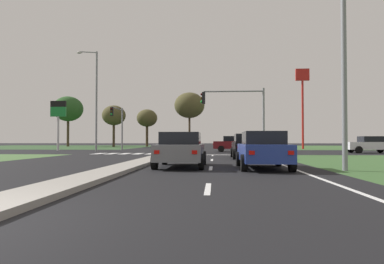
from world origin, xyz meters
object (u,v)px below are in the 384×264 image
Objects in this scene: street_lamp_second at (95,96)px; pedestrian_at_median at (187,140)px; car_white_fourth at (370,144)px; car_blue_fifth at (263,150)px; traffic_signal_near_right at (239,108)px; street_lamp_near at (339,51)px; fuel_price_totem at (58,114)px; car_maroon_second at (234,144)px; treeline_fourth at (189,105)px; fastfood_pole_sign at (302,90)px; treeline_near at (68,109)px; treeline_second at (114,116)px; treeline_third at (147,118)px; traffic_signal_far_left at (118,120)px; car_black_near at (247,146)px; car_grey_third at (181,149)px.

street_lamp_second reaches higher than pedestrian_at_median.
pedestrian_at_median is (-18.04, 15.62, 0.48)m from car_white_fourth.
traffic_signal_near_right is at bearing 89.85° from car_blue_fifth.
street_lamp_near is 1.43× the size of fuel_price_totem.
treeline_fourth is (-6.49, 26.47, 6.63)m from car_maroon_second.
fastfood_pole_sign is at bearing 16.19° from fuel_price_totem.
treeline_near is 10.36m from treeline_second.
treeline_second is (-5.51, 25.08, -0.17)m from street_lamp_second.
treeline_fourth is at bearing 6.08° from treeline_second.
treeline_third is at bearing 0.93° from treeline_near.
car_blue_fifth is at bearing -82.14° from treeline_fourth.
fastfood_pole_sign is at bearing -33.91° from treeline_third.
traffic_signal_near_right reaches higher than car_white_fourth.
treeline_second is 1.06× the size of treeline_third.
fastfood_pole_sign is 1.90× the size of fuel_price_totem.
street_lamp_second is (-14.38, 20.47, 4.96)m from car_blue_fifth.
traffic_signal_far_left is 28.98m from treeline_near.
traffic_signal_near_right is at bearing -78.95° from treeline_fourth.
fastfood_pole_sign is at bearing 26.44° from street_lamp_second.
treeline_second is at bearing 141.38° from pedestrian_at_median.
treeline_near is at bearing 53.85° from car_white_fourth.
traffic_signal_far_left reaches higher than car_blue_fifth.
car_blue_fifth is at bearing -73.40° from treeline_third.
treeline_fourth is at bearing 99.63° from car_black_near.
treeline_third reaches higher than traffic_signal_near_right.
car_maroon_second is 0.80× the size of traffic_signal_near_right.
car_black_near is 8.28m from car_grey_third.
traffic_signal_far_left is at bearing 111.87° from car_grey_third.
car_maroon_second reaches higher than car_grey_third.
street_lamp_second is 6.67m from fuel_price_totem.
car_grey_third is 26.47m from traffic_signal_far_left.
treeline_fourth reaches higher than traffic_signal_far_left.
fuel_price_totem is at bearing 148.25° from street_lamp_second.
car_blue_fifth is 49.94m from treeline_second.
car_maroon_second is at bearing 90.48° from car_black_near.
street_lamp_second reaches higher than car_maroon_second.
treeline_second is at bearing 49.48° from car_white_fourth.
street_lamp_near is at bearing -58.25° from traffic_signal_far_left.
car_black_near is at bearing -75.53° from pedestrian_at_median.
traffic_signal_far_left reaches higher than car_white_fourth.
treeline_near is at bearing 175.78° from treeline_fourth.
traffic_signal_near_right is (3.46, 12.94, 2.98)m from car_grey_third.
car_maroon_second is at bearing -64.78° from pedestrian_at_median.
car_black_near is 6.20m from traffic_signal_near_right.
car_blue_fifth is 28.49m from traffic_signal_far_left.
car_black_near is 21.73m from traffic_signal_far_left.
car_white_fourth is 35.05m from treeline_fourth.
treeline_near is 1.36× the size of treeline_third.
car_grey_third is at bearing -84.44° from pedestrian_at_median.
treeline_third is at bearing 41.01° from car_white_fourth.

